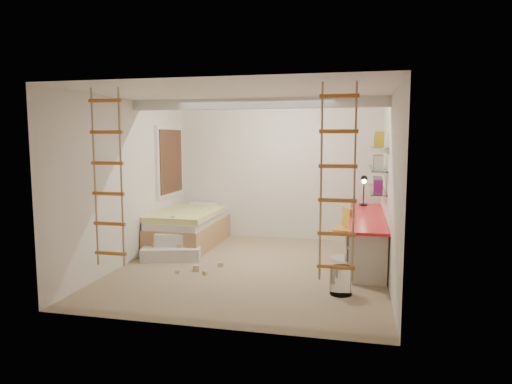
% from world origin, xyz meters
% --- Properties ---
extents(floor, '(4.50, 4.50, 0.00)m').
position_xyz_m(floor, '(0.00, 0.00, 0.00)').
color(floor, '#957D60').
rests_on(floor, ground).
extents(ceiling_beam, '(4.00, 0.18, 0.16)m').
position_xyz_m(ceiling_beam, '(0.00, 0.30, 2.52)').
color(ceiling_beam, white).
rests_on(ceiling_beam, ceiling).
extents(window_frame, '(0.06, 1.15, 1.35)m').
position_xyz_m(window_frame, '(-1.97, 1.50, 1.55)').
color(window_frame, white).
rests_on(window_frame, wall_left).
extents(window_blind, '(0.02, 1.00, 1.20)m').
position_xyz_m(window_blind, '(-1.93, 1.50, 1.55)').
color(window_blind, '#4C2D1E').
rests_on(window_blind, window_frame).
extents(rope_ladder_left, '(0.41, 0.04, 2.13)m').
position_xyz_m(rope_ladder_left, '(-1.35, -1.75, 1.52)').
color(rope_ladder_left, orange).
rests_on(rope_ladder_left, ceiling).
extents(rope_ladder_right, '(0.41, 0.04, 2.13)m').
position_xyz_m(rope_ladder_right, '(1.35, -1.75, 1.52)').
color(rope_ladder_right, '#BE7220').
rests_on(rope_ladder_right, ceiling).
extents(waste_bin, '(0.29, 0.29, 0.36)m').
position_xyz_m(waste_bin, '(1.38, -0.88, 0.18)').
color(waste_bin, white).
rests_on(waste_bin, floor).
extents(desk, '(0.56, 2.80, 0.75)m').
position_xyz_m(desk, '(1.72, 0.86, 0.40)').
color(desk, red).
rests_on(desk, floor).
extents(shelves, '(0.25, 1.80, 0.71)m').
position_xyz_m(shelves, '(1.87, 1.13, 1.50)').
color(shelves, white).
rests_on(shelves, wall_right).
extents(bed, '(1.02, 2.00, 0.69)m').
position_xyz_m(bed, '(-1.48, 1.23, 0.33)').
color(bed, '#AD7F51').
rests_on(bed, floor).
extents(task_lamp, '(0.14, 0.36, 0.57)m').
position_xyz_m(task_lamp, '(1.67, 1.82, 1.14)').
color(task_lamp, black).
rests_on(task_lamp, desk).
extents(swivel_chair, '(0.67, 0.67, 0.87)m').
position_xyz_m(swivel_chair, '(1.40, 0.78, 0.32)').
color(swivel_chair, '#BF8624').
rests_on(swivel_chair, floor).
extents(play_platform, '(1.11, 0.96, 0.42)m').
position_xyz_m(play_platform, '(-1.45, 0.37, 0.16)').
color(play_platform, silver).
rests_on(play_platform, floor).
extents(toy_blocks, '(1.25, 1.01, 0.69)m').
position_xyz_m(toy_blocks, '(-1.14, 0.09, 0.27)').
color(toy_blocks, '#CCB284').
rests_on(toy_blocks, floor).
extents(books, '(0.14, 0.70, 0.92)m').
position_xyz_m(books, '(1.87, 1.13, 1.57)').
color(books, '#8C1E7F').
rests_on(books, shelves).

